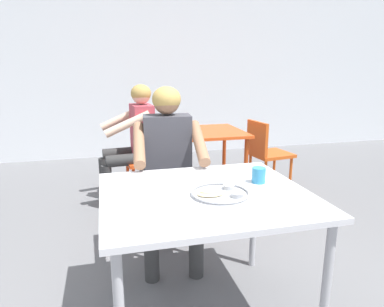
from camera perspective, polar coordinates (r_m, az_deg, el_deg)
The scene contains 10 objects.
back_wall at distance 5.59m, azimuth -10.00°, elevation 17.05°, with size 12.00×0.12×3.40m, color silver.
table_foreground at distance 1.86m, azimuth 2.15°, elevation -8.48°, with size 1.08×0.94×0.75m.
thali_tray at distance 1.80m, azimuth 4.71°, elevation -6.48°, with size 0.30×0.30×0.03m.
drinking_cup at distance 2.00m, azimuth 10.92°, elevation -3.44°, with size 0.08×0.08×0.09m.
chair_foreground at distance 2.76m, azimuth -4.31°, elevation -4.71°, with size 0.47×0.47×0.86m.
diner_foreground at distance 2.48m, azimuth -3.87°, elevation -0.98°, with size 0.53×0.58×1.26m.
table_background_red at distance 3.79m, azimuth 2.45°, elevation 2.35°, with size 0.77×0.79×0.72m.
chair_red_left at distance 3.66m, azimuth -6.53°, elevation -0.15°, with size 0.45×0.43×0.86m.
chair_red_right at distance 4.02m, azimuth 11.99°, elevation 0.51°, with size 0.48×0.45×0.81m.
patron_background at distance 3.62m, azimuth -9.58°, elevation 3.32°, with size 0.58×0.52×1.22m.
Camera 1 is at (-0.47, -1.60, 1.39)m, focal length 32.42 mm.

